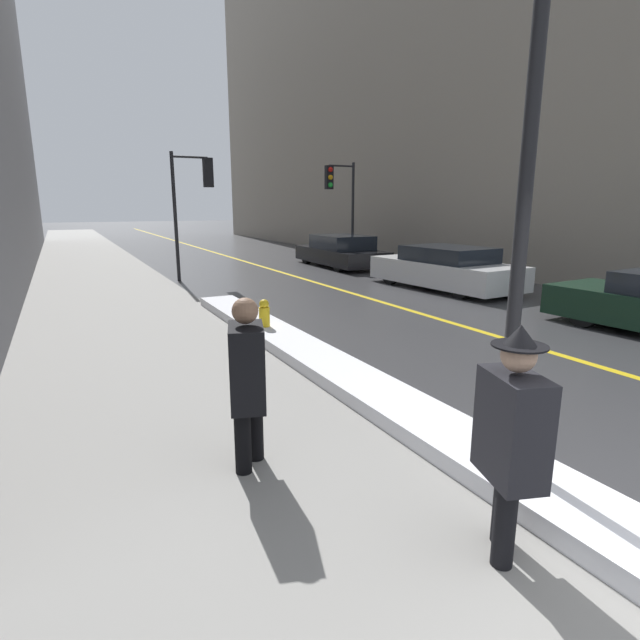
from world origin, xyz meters
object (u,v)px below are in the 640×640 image
(pedestrian_in_glasses, at_px, (247,376))
(fire_hydrant, at_px, (264,318))
(pedestrian_trailing, at_px, (511,435))
(traffic_light_far, at_px, (339,191))
(traffic_light_near, at_px, (195,189))
(lamp_post, at_px, (530,138))
(parked_car_white, at_px, (445,269))
(parked_car_black, at_px, (341,252))

(pedestrian_in_glasses, xyz_separation_m, fire_hydrant, (1.84, 4.38, -0.54))
(pedestrian_in_glasses, distance_m, fire_hydrant, 4.78)
(pedestrian_trailing, height_order, pedestrian_in_glasses, pedestrian_trailing)
(traffic_light_far, bearing_deg, traffic_light_near, 14.08)
(lamp_post, xyz_separation_m, traffic_light_far, (6.71, 14.89, 0.04))
(parked_car_white, bearing_deg, lamp_post, 137.77)
(traffic_light_near, bearing_deg, parked_car_white, -38.70)
(pedestrian_in_glasses, height_order, fire_hydrant, pedestrian_in_glasses)
(parked_car_white, bearing_deg, pedestrian_in_glasses, 125.95)
(pedestrian_trailing, bearing_deg, lamp_post, 151.40)
(traffic_light_far, xyz_separation_m, pedestrian_trailing, (-7.52, -15.67, -2.02))
(parked_car_black, bearing_deg, traffic_light_far, -17.59)
(pedestrian_in_glasses, height_order, parked_car_white, pedestrian_in_glasses)
(lamp_post, height_order, traffic_light_near, lamp_post)
(parked_car_black, bearing_deg, pedestrian_trailing, 155.91)
(traffic_light_far, relative_size, fire_hydrant, 5.77)
(lamp_post, bearing_deg, parked_car_black, 65.59)
(traffic_light_near, distance_m, pedestrian_in_glasses, 12.64)
(lamp_post, height_order, pedestrian_in_glasses, lamp_post)
(pedestrian_trailing, distance_m, pedestrian_in_glasses, 2.26)
(pedestrian_trailing, distance_m, fire_hydrant, 6.38)
(lamp_post, height_order, parked_car_black, lamp_post)
(lamp_post, bearing_deg, fire_hydrant, 91.28)
(fire_hydrant, bearing_deg, pedestrian_in_glasses, -112.80)
(lamp_post, relative_size, pedestrian_in_glasses, 3.01)
(traffic_light_near, xyz_separation_m, parked_car_white, (5.90, -5.11, -2.30))
(parked_car_white, relative_size, parked_car_black, 1.00)
(parked_car_black, xyz_separation_m, fire_hydrant, (-6.66, -8.84, -0.24))
(pedestrian_in_glasses, relative_size, parked_car_white, 0.33)
(fire_hydrant, bearing_deg, lamp_post, -88.72)
(traffic_light_far, bearing_deg, pedestrian_in_glasses, 57.81)
(pedestrian_trailing, bearing_deg, traffic_light_near, -167.88)
(traffic_light_near, relative_size, parked_car_white, 0.84)
(parked_car_black, bearing_deg, fire_hydrant, 144.78)
(lamp_post, relative_size, traffic_light_far, 1.19)
(lamp_post, distance_m, parked_car_white, 10.79)
(traffic_light_far, height_order, parked_car_white, traffic_light_far)
(traffic_light_far, relative_size, pedestrian_in_glasses, 2.53)
(pedestrian_trailing, bearing_deg, parked_car_black, 172.09)
(traffic_light_near, xyz_separation_m, fire_hydrant, (-0.75, -7.83, -2.54))
(lamp_post, height_order, parked_car_white, lamp_post)
(lamp_post, bearing_deg, traffic_light_far, 65.75)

